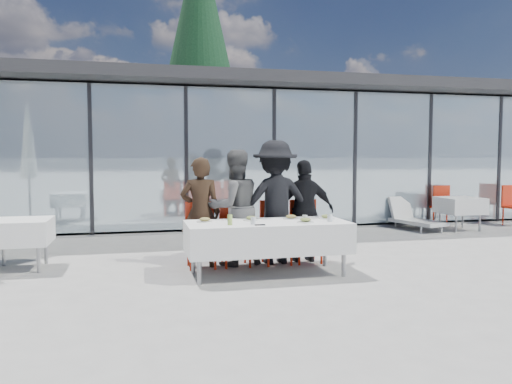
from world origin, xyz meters
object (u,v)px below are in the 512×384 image
(diner_c, at_px, (275,202))
(plate_b, at_px, (251,219))
(plate_a, at_px, (205,220))
(spare_chair_b, at_px, (438,203))
(diner_chair_c, at_px, (275,229))
(diner_chair_b, at_px, (235,230))
(diner_chair_d, at_px, (305,228))
(plate_d, at_px, (327,217))
(diner_a, at_px, (201,212))
(conifer_tree, at_px, (200,46))
(spare_chair_a, at_px, (512,203))
(plate_extra, at_px, (305,221))
(folded_eyeglasses, at_px, (260,225))
(diner_chair_a, at_px, (201,231))
(juice_bottle, at_px, (230,220))
(lounger, at_px, (412,218))
(diner_b, at_px, (235,208))
(dining_table, at_px, (267,237))
(plate_c, at_px, (291,217))
(spare_table_left, at_px, (20,232))
(diner_d, at_px, (305,211))
(spare_table_right, at_px, (460,206))

(diner_c, distance_m, plate_b, 0.79)
(plate_a, relative_size, plate_b, 1.00)
(plate_a, bearing_deg, spare_chair_b, 31.68)
(diner_chair_c, bearing_deg, diner_c, -90.00)
(plate_a, bearing_deg, diner_chair_b, 47.95)
(diner_chair_d, relative_size, plate_d, 4.18)
(diner_a, height_order, conifer_tree, conifer_tree)
(plate_d, distance_m, spare_chair_a, 7.03)
(diner_a, relative_size, plate_extra, 7.08)
(folded_eyeglasses, relative_size, spare_chair_b, 0.14)
(diner_chair_a, bearing_deg, diner_chair_c, 0.00)
(spare_chair_a, bearing_deg, diner_c, -157.37)
(juice_bottle, distance_m, lounger, 6.27)
(diner_chair_c, bearing_deg, juice_bottle, -132.96)
(diner_c, distance_m, plate_d, 0.90)
(diner_chair_b, height_order, conifer_tree, conifer_tree)
(conifer_tree, bearing_deg, lounger, -68.50)
(plate_extra, relative_size, folded_eyeglasses, 1.67)
(diner_b, distance_m, diner_chair_c, 0.73)
(plate_extra, bearing_deg, dining_table, 156.48)
(diner_c, bearing_deg, conifer_tree, -92.67)
(plate_c, relative_size, spare_table_left, 0.27)
(diner_chair_c, bearing_deg, spare_table_left, 173.66)
(diner_d, distance_m, spare_chair_b, 5.55)
(diner_d, height_order, plate_c, diner_d)
(diner_c, xyz_separation_m, plate_a, (-1.18, -0.59, -0.18))
(diner_a, bearing_deg, spare_chair_a, -149.10)
(plate_c, xyz_separation_m, spare_chair_a, (6.64, 3.35, -0.24))
(plate_a, relative_size, plate_c, 1.00)
(diner_b, bearing_deg, diner_chair_d, 167.35)
(diner_chair_d, bearing_deg, plate_c, -126.22)
(diner_b, height_order, spare_table_right, diner_b)
(conifer_tree, bearing_deg, plate_extra, -90.82)
(diner_chair_c, bearing_deg, plate_d, -47.37)
(plate_extra, bearing_deg, diner_c, 99.71)
(diner_c, xyz_separation_m, plate_d, (0.60, -0.65, -0.18))
(plate_c, bearing_deg, folded_eyeglasses, -138.19)
(diner_c, bearing_deg, folded_eyeglasses, 63.65)
(plate_a, xyz_separation_m, plate_extra, (1.34, -0.37, 0.00))
(plate_a, xyz_separation_m, plate_d, (1.77, -0.06, 0.00))
(diner_a, height_order, diner_chair_d, diner_a)
(diner_d, relative_size, plate_c, 6.90)
(plate_b, relative_size, spare_chair_b, 0.24)
(plate_a, height_order, spare_chair_a, spare_chair_a)
(diner_chair_d, xyz_separation_m, plate_a, (-1.67, -0.59, 0.24))
(plate_extra, bearing_deg, diner_d, 71.30)
(diner_a, relative_size, folded_eyeglasses, 11.79)
(diner_chair_d, bearing_deg, conifer_tree, 90.63)
(conifer_tree, bearing_deg, spare_chair_b, -62.84)
(diner_chair_a, height_order, spare_table_left, diner_chair_a)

